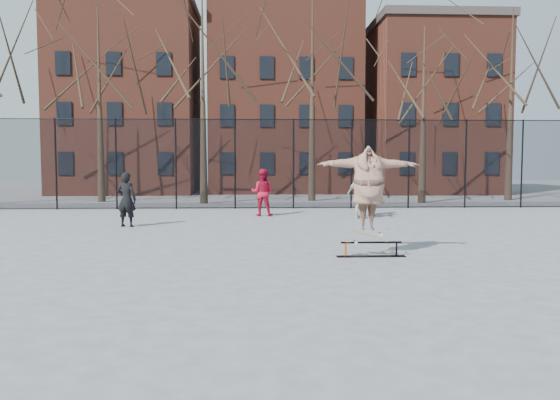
{
  "coord_description": "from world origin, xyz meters",
  "views": [
    {
      "loc": [
        -0.51,
        -11.25,
        2.09
      ],
      "look_at": [
        0.07,
        1.5,
        1.19
      ],
      "focal_mm": 35.0,
      "sensor_mm": 36.0,
      "label": 1
    }
  ],
  "objects_px": {
    "skate_rail": "(371,251)",
    "bystander_white": "(361,194)",
    "bystander_red": "(262,192)",
    "skateboard": "(368,239)",
    "bystander_black": "(126,199)",
    "bystander_navy": "(367,196)",
    "skater": "(368,195)"
  },
  "relations": [
    {
      "from": "skate_rail",
      "to": "bystander_red",
      "type": "height_order",
      "value": "bystander_red"
    },
    {
      "from": "skateboard",
      "to": "bystander_navy",
      "type": "distance_m",
      "value": 9.31
    },
    {
      "from": "bystander_red",
      "to": "skateboard",
      "type": "bearing_deg",
      "value": 113.55
    },
    {
      "from": "skate_rail",
      "to": "bystander_black",
      "type": "relative_size",
      "value": 0.87
    },
    {
      "from": "bystander_black",
      "to": "skater",
      "type": "bearing_deg",
      "value": 151.62
    },
    {
      "from": "bystander_black",
      "to": "bystander_red",
      "type": "bearing_deg",
      "value": -129.34
    },
    {
      "from": "skate_rail",
      "to": "skateboard",
      "type": "bearing_deg",
      "value": 180.0
    },
    {
      "from": "skater",
      "to": "bystander_navy",
      "type": "xyz_separation_m",
      "value": [
        1.86,
        9.12,
        -0.6
      ]
    },
    {
      "from": "bystander_black",
      "to": "bystander_red",
      "type": "distance_m",
      "value": 5.56
    },
    {
      "from": "bystander_red",
      "to": "bystander_white",
      "type": "height_order",
      "value": "bystander_red"
    },
    {
      "from": "skater",
      "to": "bystander_black",
      "type": "relative_size",
      "value": 1.29
    },
    {
      "from": "bystander_red",
      "to": "bystander_white",
      "type": "xyz_separation_m",
      "value": [
        3.61,
        -1.28,
        -0.01
      ]
    },
    {
      "from": "skate_rail",
      "to": "skater",
      "type": "relative_size",
      "value": 0.68
    },
    {
      "from": "skate_rail",
      "to": "skateboard",
      "type": "xyz_separation_m",
      "value": [
        -0.07,
        0.0,
        0.26
      ]
    },
    {
      "from": "skateboard",
      "to": "bystander_navy",
      "type": "bearing_deg",
      "value": 78.44
    },
    {
      "from": "skater",
      "to": "bystander_red",
      "type": "height_order",
      "value": "skater"
    },
    {
      "from": "skate_rail",
      "to": "bystander_red",
      "type": "relative_size",
      "value": 0.84
    },
    {
      "from": "skateboard",
      "to": "bystander_red",
      "type": "height_order",
      "value": "bystander_red"
    },
    {
      "from": "bystander_navy",
      "to": "skater",
      "type": "bearing_deg",
      "value": 116.04
    },
    {
      "from": "bystander_red",
      "to": "bystander_navy",
      "type": "distance_m",
      "value": 4.07
    },
    {
      "from": "bystander_red",
      "to": "bystander_black",
      "type": "bearing_deg",
      "value": 47.57
    },
    {
      "from": "skate_rail",
      "to": "bystander_red",
      "type": "xyz_separation_m",
      "value": [
        -2.28,
        9.26,
        0.78
      ]
    },
    {
      "from": "skate_rail",
      "to": "skateboard",
      "type": "relative_size",
      "value": 1.69
    },
    {
      "from": "skate_rail",
      "to": "bystander_red",
      "type": "distance_m",
      "value": 9.57
    },
    {
      "from": "skateboard",
      "to": "bystander_white",
      "type": "relative_size",
      "value": 0.5
    },
    {
      "from": "skateboard",
      "to": "skater",
      "type": "distance_m",
      "value": 0.98
    },
    {
      "from": "skate_rail",
      "to": "skater",
      "type": "bearing_deg",
      "value": 180.0
    },
    {
      "from": "skate_rail",
      "to": "bystander_white",
      "type": "relative_size",
      "value": 0.85
    },
    {
      "from": "bystander_navy",
      "to": "skateboard",
      "type": "bearing_deg",
      "value": 116.04
    },
    {
      "from": "skate_rail",
      "to": "bystander_navy",
      "type": "distance_m",
      "value": 9.31
    },
    {
      "from": "bystander_red",
      "to": "bystander_navy",
      "type": "xyz_separation_m",
      "value": [
        4.07,
        -0.14,
        -0.14
      ]
    },
    {
      "from": "skate_rail",
      "to": "skateboard",
      "type": "distance_m",
      "value": 0.27
    }
  ]
}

